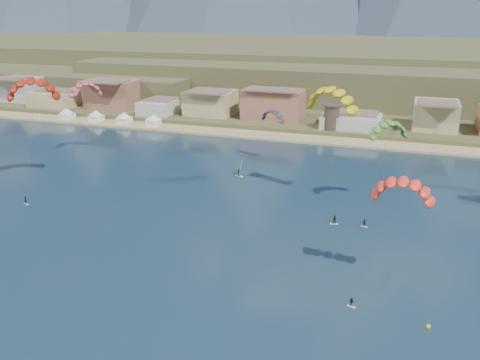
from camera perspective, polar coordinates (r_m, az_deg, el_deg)
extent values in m
plane|color=black|center=(77.46, -7.81, -14.43)|extent=(2400.00, 2400.00, 0.00)
cube|color=tan|center=(171.45, 7.92, 4.53)|extent=(2200.00, 12.00, 0.90)
cube|color=brown|center=(619.64, 16.26, 14.29)|extent=(2200.00, 900.00, 4.00)
cube|color=brown|center=(347.07, -23.59, 11.55)|extent=(280.00, 130.00, 10.00)
cube|color=brown|center=(279.57, 20.87, 10.97)|extent=(320.00, 150.00, 15.00)
cube|color=brown|center=(326.60, 6.26, 13.31)|extent=(380.00, 170.00, 18.00)
cylinder|color=#47382D|center=(177.05, 10.11, 6.79)|extent=(5.20, 5.20, 8.00)
cylinder|color=#47382D|center=(176.22, 10.19, 8.15)|extent=(5.82, 5.82, 0.60)
cube|color=white|center=(209.78, -18.61, 6.77)|extent=(4.50, 4.50, 2.00)
pyramid|color=white|center=(209.22, -18.70, 7.57)|extent=(6.40, 6.40, 2.00)
cube|color=white|center=(202.30, -15.64, 6.64)|extent=(4.50, 4.50, 2.00)
pyramid|color=white|center=(201.72, -15.71, 7.47)|extent=(6.40, 6.40, 2.00)
cube|color=white|center=(195.91, -12.70, 6.49)|extent=(4.50, 4.50, 2.00)
pyramid|color=white|center=(195.31, -12.76, 7.35)|extent=(6.40, 6.40, 2.00)
cube|color=white|center=(190.06, -9.57, 6.31)|extent=(4.50, 4.50, 2.00)
pyramid|color=white|center=(189.44, -9.62, 7.20)|extent=(6.40, 6.40, 2.00)
cube|color=silver|center=(124.56, -22.63, -2.46)|extent=(1.55, 0.99, 0.10)
imported|color=black|center=(124.26, -22.68, -2.07)|extent=(0.74, 0.62, 1.71)
cylinder|color=#262626|center=(126.14, -22.28, 3.29)|extent=(0.05, 0.05, 23.54)
cube|color=silver|center=(106.53, 10.39, -4.80)|extent=(1.68, 0.82, 0.11)
imported|color=black|center=(106.14, 10.42, -4.32)|extent=(1.03, 0.88, 1.86)
cylinder|color=#262626|center=(109.04, 10.24, 1.93)|extent=(0.05, 0.05, 23.91)
cube|color=silver|center=(79.89, 12.23, -13.54)|extent=(1.36, 0.77, 0.09)
imported|color=black|center=(79.48, 12.27, -13.06)|extent=(0.95, 0.61, 1.49)
cylinder|color=#262626|center=(79.33, 14.94, -7.59)|extent=(0.05, 0.05, 16.61)
cube|color=silver|center=(106.55, 13.60, -5.04)|extent=(1.43, 0.86, 0.09)
imported|color=black|center=(106.23, 13.63, -4.63)|extent=(1.16, 0.90, 1.58)
cylinder|color=#262626|center=(108.35, 14.88, 0.08)|extent=(0.05, 0.05, 18.51)
cylinder|color=#262626|center=(151.71, -17.25, 5.41)|extent=(0.04, 0.04, 19.31)
cylinder|color=#262626|center=(140.91, 3.16, 3.94)|extent=(0.04, 0.04, 13.90)
cube|color=silver|center=(133.50, -0.12, 0.46)|extent=(2.44, 1.44, 0.12)
imported|color=black|center=(133.22, -0.12, 0.82)|extent=(0.96, 0.79, 1.69)
cube|color=white|center=(132.73, 0.04, 1.30)|extent=(1.72, 2.70, 4.03)
sphere|color=gold|center=(78.39, 20.15, -15.00)|extent=(0.68, 0.68, 0.68)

